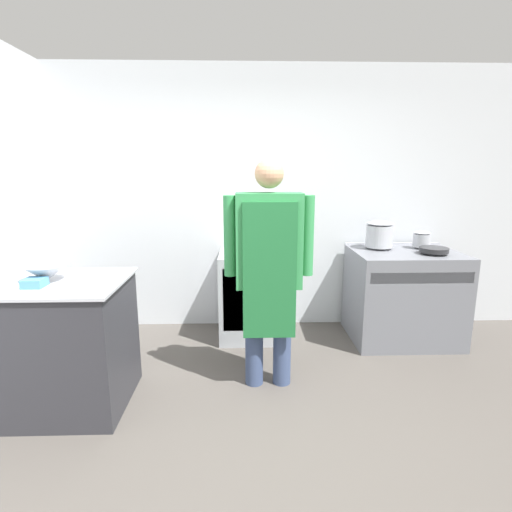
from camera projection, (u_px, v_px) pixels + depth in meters
name	position (u px, v px, depth m)	size (l,w,h in m)	color
ground_plane	(258.00, 446.00, 2.45)	(14.00, 14.00, 0.00)	#4C4742
wall_back	(251.00, 201.00, 4.17)	(8.00, 0.05, 2.70)	silver
prep_counter	(50.00, 344.00, 2.81)	(1.09, 0.78, 0.92)	#2D2D33
stove	(403.00, 295.00, 3.95)	(1.01, 0.78, 0.91)	slate
fridge_unit	(249.00, 295.00, 4.02)	(0.58, 0.61, 0.87)	#A8ADB2
person_cook	(269.00, 261.00, 2.97)	(0.67, 0.24, 1.74)	#38476B
mixing_bowl	(46.00, 273.00, 2.72)	(0.29, 0.29, 0.11)	#B2B5BC
plastic_tub	(35.00, 283.00, 2.58)	(0.13, 0.13, 0.06)	teal
stock_pot	(379.00, 234.00, 3.95)	(0.26, 0.26, 0.26)	#B2B5BC
saute_pan	(434.00, 250.00, 3.72)	(0.26, 0.26, 0.04)	#262628
sauce_pot	(422.00, 239.00, 3.98)	(0.16, 0.16, 0.15)	#B2B5BC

